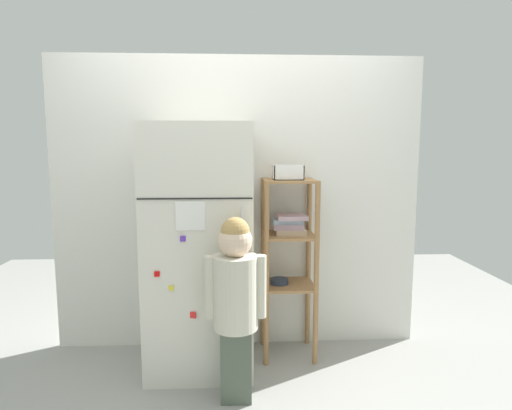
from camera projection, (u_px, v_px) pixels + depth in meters
The scene contains 6 objects.
ground_plane at pixel (239, 365), 3.04m from camera, with size 6.00×6.00×0.00m, color #999993.
kitchen_wall_back at pixel (238, 204), 3.26m from camera, with size 2.70×0.03×2.15m, color silver.
refrigerator at pixel (200, 248), 2.94m from camera, with size 0.69×0.65×1.65m.
child_standing at pixel (236, 292), 2.53m from camera, with size 0.36×0.26×1.11m.
pantry_shelf_unit at pixel (288, 244), 3.11m from camera, with size 0.38×0.36×1.28m.
fruit_bin at pixel (289, 174), 3.02m from camera, with size 0.20×0.18×0.10m.
Camera 1 is at (-0.03, -2.87, 1.50)m, focal length 30.80 mm.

